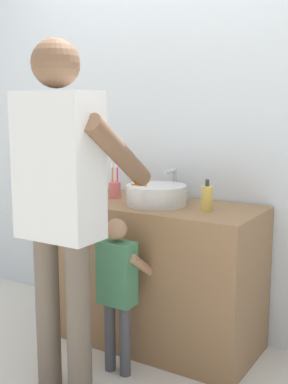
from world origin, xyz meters
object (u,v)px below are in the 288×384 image
Objects in this scene: toothbrush_cup at (115,189)px; adult_parent at (62,188)px; child_toddler at (118,282)px; soap_bottle at (207,198)px.

toothbrush_cup is 0.72m from adult_parent.
soap_bottle is at bearing 51.47° from child_toddler.
toothbrush_cup is 0.66m from child_toddler.
soap_bottle is 0.78m from adult_parent.
child_toddler is at bearing 63.99° from adult_parent.
toothbrush_cup is at bearing 126.10° from child_toddler.
adult_parent is at bearing -74.77° from toothbrush_cup.
toothbrush_cup reaches higher than soap_bottle.
soap_bottle is (0.62, -0.05, 0.01)m from toothbrush_cup.
adult_parent is at bearing -116.01° from child_toddler.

